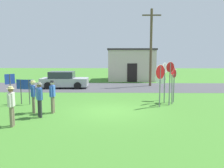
{
  "coord_description": "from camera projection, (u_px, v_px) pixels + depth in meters",
  "views": [
    {
      "loc": [
        0.44,
        -12.01,
        3.05
      ],
      "look_at": [
        0.16,
        1.47,
        1.3
      ],
      "focal_mm": 36.11,
      "sensor_mm": 36.0,
      "label": 1
    }
  ],
  "objects": [
    {
      "name": "ground_plane",
      "position": [
        109.0,
        111.0,
        12.31
      ],
      "size": [
        80.0,
        80.0,
        0.0
      ],
      "primitive_type": "plane",
      "color": "#3D7528"
    },
    {
      "name": "street_asphalt",
      "position": [
        112.0,
        87.0,
        21.39
      ],
      "size": [
        60.0,
        6.4,
        0.01
      ],
      "primitive_type": "cube",
      "color": "#424247",
      "rests_on": "ground"
    },
    {
      "name": "building_background",
      "position": [
        131.0,
        64.0,
        27.46
      ],
      "size": [
        5.61,
        4.81,
        3.78
      ],
      "color": "beige",
      "rests_on": "ground"
    },
    {
      "name": "utility_pole",
      "position": [
        151.0,
        46.0,
        21.82
      ],
      "size": [
        1.8,
        0.24,
        7.41
      ],
      "color": "brown",
      "rests_on": "ground"
    },
    {
      "name": "parked_car_on_street",
      "position": [
        64.0,
        80.0,
        20.98
      ],
      "size": [
        4.33,
        2.08,
        1.51
      ],
      "color": "#A5A8AD",
      "rests_on": "ground"
    },
    {
      "name": "stop_sign_center_cluster",
      "position": [
        160.0,
        78.0,
        13.08
      ],
      "size": [
        0.66,
        0.6,
        2.5
      ],
      "color": "slate",
      "rests_on": "ground"
    },
    {
      "name": "stop_sign_low_front",
      "position": [
        170.0,
        76.0,
        13.5
      ],
      "size": [
        0.57,
        0.34,
        2.64
      ],
      "color": "slate",
      "rests_on": "ground"
    },
    {
      "name": "stop_sign_leaning_right",
      "position": [
        160.0,
        82.0,
        15.0
      ],
      "size": [
        0.69,
        0.34,
        1.88
      ],
      "color": "slate",
      "rests_on": "ground"
    },
    {
      "name": "stop_sign_rear_right",
      "position": [
        172.0,
        78.0,
        13.93
      ],
      "size": [
        0.43,
        0.52,
        2.43
      ],
      "color": "slate",
      "rests_on": "ground"
    },
    {
      "name": "stop_sign_leaning_left",
      "position": [
        174.0,
        80.0,
        14.43
      ],
      "size": [
        0.12,
        0.64,
        2.21
      ],
      "color": "slate",
      "rests_on": "ground"
    },
    {
      "name": "stop_sign_far_back",
      "position": [
        165.0,
        76.0,
        14.24
      ],
      "size": [
        0.49,
        0.54,
        2.57
      ],
      "color": "slate",
      "rests_on": "ground"
    },
    {
      "name": "person_in_dark_shirt",
      "position": [
        11.0,
        104.0,
        9.55
      ],
      "size": [
        0.31,
        0.56,
        1.74
      ],
      "color": "#7A6B56",
      "rests_on": "ground"
    },
    {
      "name": "person_holding_notes",
      "position": [
        39.0,
        98.0,
        10.96
      ],
      "size": [
        0.39,
        0.48,
        1.74
      ],
      "color": "#2D2D33",
      "rests_on": "ground"
    },
    {
      "name": "person_on_left",
      "position": [
        53.0,
        95.0,
        11.79
      ],
      "size": [
        0.32,
        0.57,
        1.74
      ],
      "color": "#7A6B56",
      "rests_on": "ground"
    },
    {
      "name": "person_in_teal",
      "position": [
        33.0,
        94.0,
        11.8
      ],
      "size": [
        0.35,
        0.53,
        1.74
      ],
      "color": "#7A6B56",
      "rests_on": "ground"
    },
    {
      "name": "info_panel_leftmost",
      "position": [
        10.0,
        84.0,
        13.4
      ],
      "size": [
        0.41,
        0.47,
        1.92
      ],
      "color": "#4C4C51",
      "rests_on": "ground"
    },
    {
      "name": "info_panel_middle",
      "position": [
        29.0,
        87.0,
        13.82
      ],
      "size": [
        0.6,
        0.06,
        1.55
      ],
      "color": "#4C4C51",
      "rests_on": "ground"
    },
    {
      "name": "info_panel_rightmost",
      "position": [
        21.0,
        87.0,
        13.97
      ],
      "size": [
        0.59,
        0.18,
        1.54
      ],
      "color": "#4C4C51",
      "rests_on": "ground"
    }
  ]
}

